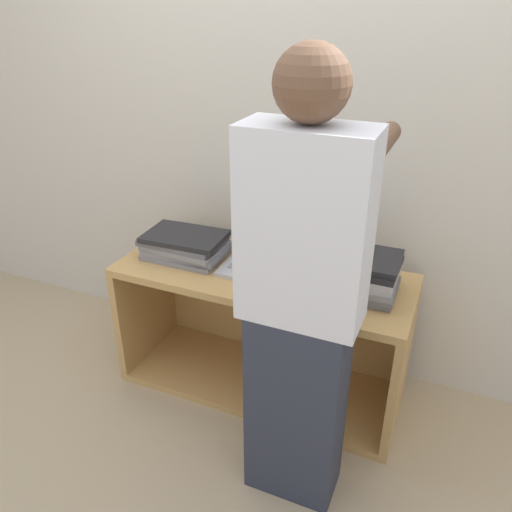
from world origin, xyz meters
TOP-DOWN VIEW (x-y plane):
  - ground_plane at (0.00, 0.00)m, footprint 12.00×12.00m
  - wall_back at (0.00, 0.63)m, footprint 8.00×0.05m
  - cart at (0.00, 0.33)m, footprint 1.34×0.52m
  - laptop_open at (0.00, 0.32)m, footprint 0.37×0.33m
  - laptop_stack_left at (-0.40, 0.26)m, footprint 0.39×0.27m
  - laptop_stack_right at (0.40, 0.26)m, footprint 0.39×0.27m
  - person at (0.34, -0.21)m, footprint 0.40×0.53m
  - inventory_tag at (0.40, 0.20)m, footprint 0.06×0.02m

SIDE VIEW (x-z plane):
  - ground_plane at x=0.00m, z-range 0.00..0.00m
  - cart at x=0.00m, z-range 0.00..0.64m
  - laptop_open at x=0.00m, z-range 0.57..0.82m
  - laptop_stack_left at x=-0.40m, z-range 0.64..0.76m
  - laptop_stack_right at x=0.40m, z-range 0.64..0.81m
  - inventory_tag at x=0.40m, z-range 0.81..0.82m
  - person at x=0.34m, z-range 0.00..1.65m
  - wall_back at x=0.00m, z-range 0.00..2.40m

